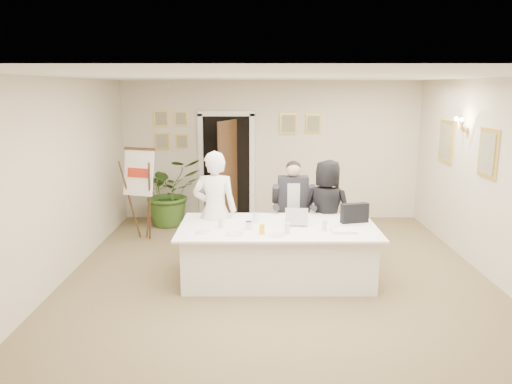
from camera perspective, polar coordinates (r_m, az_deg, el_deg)
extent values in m
plane|color=brown|center=(7.11, 2.43, -10.11)|extent=(7.00, 7.00, 0.00)
cube|color=white|center=(6.60, 2.65, 13.07)|extent=(6.00, 7.00, 0.02)
cube|color=beige|center=(10.17, 1.70, 4.74)|extent=(6.00, 0.10, 2.80)
cube|color=beige|center=(3.35, 5.10, -10.27)|extent=(6.00, 0.10, 2.80)
cube|color=beige|center=(7.24, -21.94, 0.97)|extent=(0.10, 7.00, 2.80)
cube|color=beige|center=(7.47, 26.19, 0.93)|extent=(0.10, 7.00, 2.80)
cube|color=black|center=(10.21, -3.37, 2.76)|extent=(0.92, 0.06, 2.10)
cube|color=white|center=(10.22, -6.29, 2.72)|extent=(0.10, 0.06, 2.20)
cube|color=white|center=(10.16, -0.44, 2.74)|extent=(0.10, 0.06, 2.20)
cube|color=#351E11|center=(9.79, -3.22, 2.26)|extent=(0.33, 0.81, 2.02)
cube|color=white|center=(7.07, 2.47, -6.99)|extent=(2.55, 1.28, 0.75)
cube|color=white|center=(6.96, 2.50, -3.99)|extent=(2.73, 1.46, 0.03)
cube|color=white|center=(8.83, -13.08, 2.16)|extent=(0.58, 0.34, 0.79)
imported|color=white|center=(7.33, -4.71, -2.17)|extent=(0.65, 0.43, 1.77)
imported|color=black|center=(7.79, 8.09, -2.11)|extent=(0.92, 0.79, 1.59)
imported|color=#32541C|center=(9.89, -9.89, 0.03)|extent=(1.57, 1.52, 1.33)
cube|color=black|center=(7.22, 11.20, -2.37)|extent=(0.41, 0.21, 0.28)
cube|color=white|center=(6.76, 10.01, -4.37)|extent=(0.33, 0.24, 0.03)
cylinder|color=white|center=(6.68, -6.06, -4.54)|extent=(0.22, 0.22, 0.01)
cylinder|color=white|center=(6.56, -2.43, -4.79)|extent=(0.29, 0.29, 0.01)
cylinder|color=white|center=(6.51, 2.43, -4.90)|extent=(0.26, 0.26, 0.01)
cylinder|color=silver|center=(6.85, -4.03, -3.53)|extent=(0.07, 0.07, 0.14)
cylinder|color=silver|center=(6.58, 3.59, -4.18)|extent=(0.09, 0.09, 0.14)
cylinder|color=silver|center=(6.75, 7.84, -3.84)|extent=(0.08, 0.08, 0.14)
cylinder|color=silver|center=(7.09, -0.07, -2.97)|extent=(0.07, 0.07, 0.14)
cylinder|color=#FFAF15|center=(6.55, 0.69, -4.27)|extent=(0.09, 0.09, 0.13)
cylinder|color=silver|center=(6.76, -0.84, -3.85)|extent=(0.10, 0.10, 0.11)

